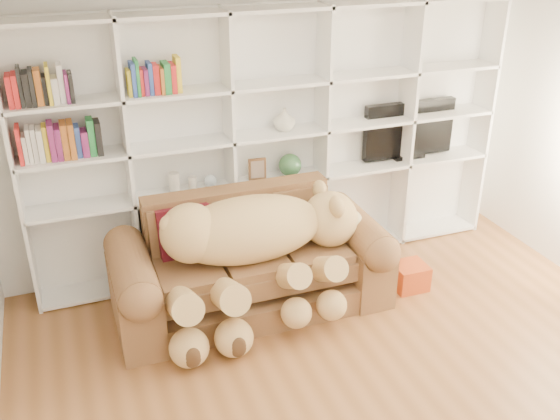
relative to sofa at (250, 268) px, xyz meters
name	(u,v)px	position (x,y,z in m)	size (l,w,h in m)	color
ceiling	(439,2)	(0.48, -1.66, 2.34)	(5.00, 5.00, 0.00)	white
wall_back	(269,121)	(0.48, 0.84, 0.99)	(5.00, 0.02, 2.70)	white
bookshelf	(249,133)	(0.24, 0.70, 0.94)	(4.43, 0.35, 2.40)	white
sofa	(250,268)	(0.00, 0.00, 0.00)	(2.29, 0.99, 0.96)	brown
teddy_bear	(254,245)	(-0.02, -0.19, 0.32)	(1.83, 0.97, 1.06)	tan
throw_pillow	(185,233)	(-0.50, 0.16, 0.35)	(0.44, 0.14, 0.44)	#510E23
gift_box	(409,276)	(1.43, -0.25, -0.25)	(0.29, 0.27, 0.23)	#B84318
tv	(409,130)	(1.88, 0.70, 0.78)	(0.96, 0.18, 0.57)	black
picture_frame	(257,169)	(0.29, 0.65, 0.61)	(0.16, 0.03, 0.20)	#56361D
green_vase	(290,165)	(0.61, 0.65, 0.61)	(0.21, 0.21, 0.21)	#2F5C34
figurine_tall	(174,183)	(-0.47, 0.65, 0.59)	(0.09, 0.09, 0.18)	beige
figurine_short	(193,183)	(-0.31, 0.65, 0.57)	(0.07, 0.07, 0.13)	beige
snow_globe	(211,181)	(-0.15, 0.65, 0.56)	(0.11, 0.11, 0.11)	silver
shelf_vase	(284,119)	(0.55, 0.65, 1.05)	(0.20, 0.20, 0.20)	beige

